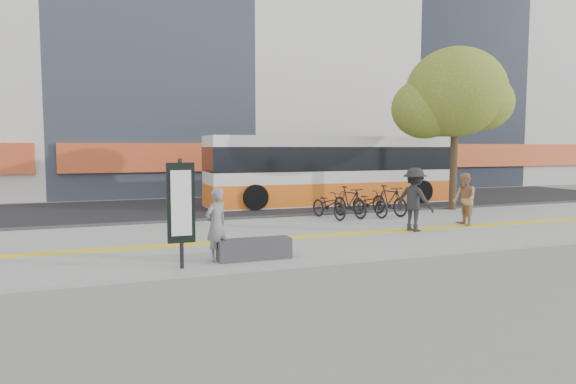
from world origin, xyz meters
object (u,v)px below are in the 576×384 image
object	(u,v)px
bench	(254,249)
pedestrian_dark	(415,199)
street_tree	(453,95)
pedestrian_tan	(464,199)
signboard	(181,205)
seated_woman	(216,225)
bus	(332,172)

from	to	relation	value
bench	pedestrian_dark	world-z (taller)	pedestrian_dark
street_tree	pedestrian_tan	world-z (taller)	street_tree
pedestrian_tan	pedestrian_dark	world-z (taller)	pedestrian_dark
bench	pedestrian_dark	xyz separation A→B (m)	(5.42, 2.02, 0.69)
bench	pedestrian_tan	bearing A→B (deg)	17.50
signboard	street_tree	world-z (taller)	street_tree
bench	seated_woman	bearing A→B (deg)	170.15
bench	seated_woman	world-z (taller)	seated_woman
signboard	pedestrian_tan	size ratio (longest dim) A/B	1.34
bench	street_tree	xyz separation A→B (m)	(9.78, 6.02, 4.21)
bus	seated_woman	xyz separation A→B (m)	(-7.20, -9.56, -0.57)
bus	pedestrian_tan	xyz separation A→B (m)	(1.06, -7.35, -0.53)
signboard	bus	world-z (taller)	bus
seated_woman	signboard	bearing A→B (deg)	-3.41
signboard	pedestrian_tan	bearing A→B (deg)	16.35
signboard	seated_woman	xyz separation A→B (m)	(0.80, 0.44, -0.51)
street_tree	seated_woman	bearing A→B (deg)	-150.93
pedestrian_dark	pedestrian_tan	bearing A→B (deg)	-104.03
bus	pedestrian_tan	world-z (taller)	bus
signboard	seated_woman	size ratio (longest dim) A/B	1.41
bus	pedestrian_tan	size ratio (longest dim) A/B	6.66
bench	street_tree	distance (m)	12.23
bench	street_tree	bearing A→B (deg)	31.62
pedestrian_tan	pedestrian_dark	size ratio (longest dim) A/B	0.89
street_tree	signboard	bearing A→B (deg)	-150.93
signboard	pedestrian_tan	xyz separation A→B (m)	(9.06, 2.66, -0.47)
bus	signboard	bearing A→B (deg)	-128.64
pedestrian_dark	signboard	bearing A→B (deg)	85.12
bus	pedestrian_dark	distance (m)	7.75
seated_woman	pedestrian_tan	size ratio (longest dim) A/B	0.95
seated_woman	bench	bearing A→B (deg)	137.69
pedestrian_tan	bench	bearing A→B (deg)	-60.12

